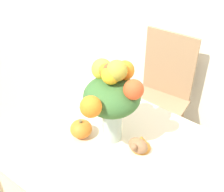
{
  "coord_description": "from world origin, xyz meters",
  "views": [
    {
      "loc": [
        0.71,
        -0.91,
        2.01
      ],
      "look_at": [
        -0.04,
        0.07,
        1.04
      ],
      "focal_mm": 50.0,
      "sensor_mm": 36.0,
      "label": 1
    }
  ],
  "objects_px": {
    "flower_vase": "(112,96)",
    "turkey_figurine": "(140,144)",
    "pumpkin": "(81,129)",
    "dining_chair_near_window": "(160,96)"
  },
  "relations": [
    {
      "from": "flower_vase",
      "to": "turkey_figurine",
      "type": "distance_m",
      "value": 0.31
    },
    {
      "from": "pumpkin",
      "to": "turkey_figurine",
      "type": "height_order",
      "value": "pumpkin"
    },
    {
      "from": "pumpkin",
      "to": "turkey_figurine",
      "type": "distance_m",
      "value": 0.34
    },
    {
      "from": "turkey_figurine",
      "to": "dining_chair_near_window",
      "type": "height_order",
      "value": "dining_chair_near_window"
    },
    {
      "from": "flower_vase",
      "to": "turkey_figurine",
      "type": "relative_size",
      "value": 3.44
    },
    {
      "from": "flower_vase",
      "to": "turkey_figurine",
      "type": "height_order",
      "value": "flower_vase"
    },
    {
      "from": "flower_vase",
      "to": "pumpkin",
      "type": "distance_m",
      "value": 0.31
    },
    {
      "from": "pumpkin",
      "to": "dining_chair_near_window",
      "type": "relative_size",
      "value": 0.12
    },
    {
      "from": "flower_vase",
      "to": "turkey_figurine",
      "type": "xyz_separation_m",
      "value": [
        0.17,
        0.02,
        -0.26
      ]
    },
    {
      "from": "turkey_figurine",
      "to": "dining_chair_near_window",
      "type": "xyz_separation_m",
      "value": [
        -0.27,
        0.73,
        -0.27
      ]
    }
  ]
}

